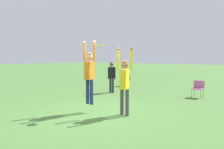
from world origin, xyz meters
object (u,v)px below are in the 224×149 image
Objects in this scene: frisbee at (100,45)px; camping_chair_1 at (125,79)px; camping_chair_0 at (198,87)px; person_defending at (125,79)px; person_spectator_near at (112,74)px; person_jumping at (89,71)px.

camping_chair_1 is (-3.36, 6.46, -1.80)m from frisbee.
frisbee is at bearing 62.44° from camping_chair_0.
frisbee is at bearing 116.08° from camping_chair_1.
camping_chair_1 is at bearing 117.49° from frisbee.
camping_chair_0 is (0.95, 4.77, -0.68)m from person_defending.
person_spectator_near reaches higher than camping_chair_1.
frisbee is (-0.70, -0.38, 1.10)m from person_defending.
camping_chair_0 is at bearing 151.06° from person_defending.
person_spectator_near is at bearing -154.94° from person_defending.
camping_chair_0 is 4.36m from person_spectator_near.
camping_chair_0 is 0.48× the size of person_spectator_near.
person_jumping is at bearing -97.97° from person_spectator_near.
person_defending is (1.19, 0.38, -0.26)m from person_jumping.
camping_chair_0 is (1.65, 5.15, -1.78)m from frisbee.
person_jumping is 1.30× the size of person_spectator_near.
person_jumping is at bearing -90.00° from person_defending.
person_jumping is at bearing 57.59° from camping_chair_0.
camping_chair_0 is 0.96× the size of camping_chair_1.
person_jumping reaches higher than person_defending.
camping_chair_1 is (-4.06, 6.08, -0.70)m from person_defending.
frisbee is 4.72m from person_spectator_near.
person_defending is at bearing -90.00° from person_jumping.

